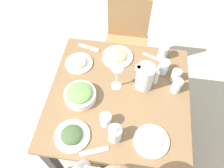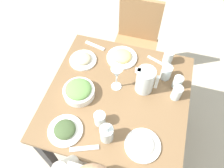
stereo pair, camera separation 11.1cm
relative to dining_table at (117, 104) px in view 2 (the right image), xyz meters
The scene contains 19 objects.
ground_plane 0.62m from the dining_table, ahead, with size 8.00×8.00×0.00m, color #B7AD99.
dining_table is the anchor object (origin of this frame).
chair_far 0.77m from the dining_table, 91.68° to the left, with size 0.40×0.40×0.90m.
water_pitcher 0.28m from the dining_table, 32.68° to the left, with size 0.16×0.12×0.19m.
salad_bowl 0.30m from the dining_table, 165.52° to the right, with size 0.21×0.21×0.09m.
plate_yoghurt 0.40m from the dining_table, 52.12° to the right, with size 0.21×0.21×0.04m.
plate_beans 0.41m from the dining_table, 146.21° to the left, with size 0.20×0.20×0.05m.
plate_fries 0.35m from the dining_table, 99.57° to the left, with size 0.23×0.23×0.05m.
plate_dolmas 0.43m from the dining_table, 125.30° to the right, with size 0.21×0.21×0.05m.
water_glass_far_left 0.44m from the dining_table, 25.86° to the left, with size 0.06×0.06×0.09m, color silver.
water_glass_near_right 0.42m from the dining_table, 13.64° to the left, with size 0.07×0.07×0.10m, color silver.
water_glass_far_right 0.50m from the dining_table, 53.73° to the left, with size 0.07×0.07×0.11m, color silver.
water_glass_center 0.41m from the dining_table, 39.82° to the left, with size 0.07×0.07×0.11m, color silver.
water_glass_by_pitcher 0.28m from the dining_table, 103.57° to the right, with size 0.07×0.07×0.09m, color silver.
wine_glass 0.27m from the dining_table, 112.42° to the left, with size 0.08×0.08×0.20m.
oil_carafe 0.35m from the dining_table, 86.96° to the right, with size 0.08×0.08×0.16m.
fork_near 0.50m from the dining_table, 126.81° to the left, with size 0.17×0.03×0.01m, color silver.
knife_near 0.44m from the dining_table, 58.65° to the left, with size 0.18×0.02×0.01m, color silver.
fork_far 0.43m from the dining_table, 102.48° to the right, with size 0.17×0.03×0.01m, color silver.
Camera 2 is at (0.18, -0.77, 2.03)m, focal length 36.11 mm.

